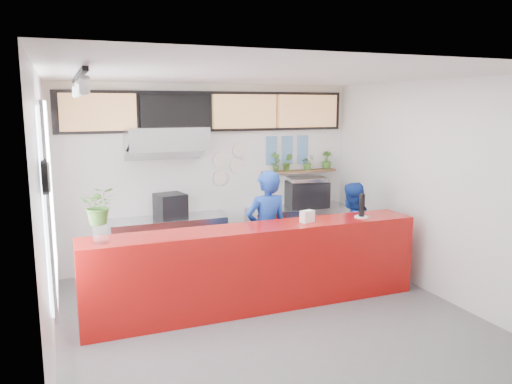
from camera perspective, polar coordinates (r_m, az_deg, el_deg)
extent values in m
plane|color=slate|center=(6.49, 1.51, -14.24)|extent=(5.00, 5.00, 0.00)
plane|color=silver|center=(5.93, 1.65, 13.25)|extent=(5.00, 5.00, 0.00)
plane|color=white|center=(8.36, -5.21, 1.93)|extent=(5.00, 0.00, 5.00)
plane|color=white|center=(5.56, -22.85, -2.86)|extent=(0.00, 5.00, 5.00)
plane|color=white|center=(7.37, 19.73, 0.32)|extent=(0.00, 5.00, 5.00)
cube|color=#A60E0B|center=(6.63, 0.16, -8.59)|extent=(4.50, 0.60, 1.10)
cube|color=beige|center=(8.27, -5.31, 9.49)|extent=(5.00, 0.02, 0.80)
cube|color=#B2B5BA|center=(8.10, -9.95, -6.04)|extent=(1.80, 0.60, 0.90)
cube|color=black|center=(7.96, -9.76, -1.56)|extent=(0.50, 0.50, 0.38)
cube|color=#B2B5BA|center=(7.76, -10.25, 6.03)|extent=(1.20, 0.70, 0.35)
cube|color=#B2B5BA|center=(7.77, -10.20, 4.56)|extent=(1.20, 0.69, 0.31)
cube|color=#B2B5BA|center=(8.83, 4.86, -4.58)|extent=(1.80, 0.60, 0.90)
cube|color=black|center=(8.76, 5.85, -0.23)|extent=(0.75, 0.59, 0.44)
cube|color=silver|center=(8.72, 5.88, 1.45)|extent=(0.74, 0.59, 0.06)
cube|color=brown|center=(8.85, 4.96, 2.38)|extent=(1.40, 0.18, 0.04)
cube|color=tan|center=(7.84, -17.57, 8.69)|extent=(1.10, 0.10, 0.55)
cube|color=black|center=(8.01, -9.18, 9.04)|extent=(1.10, 0.10, 0.55)
cube|color=tan|center=(8.34, -1.28, 9.19)|extent=(1.10, 0.10, 0.55)
cube|color=tan|center=(8.82, 5.89, 9.18)|extent=(1.10, 0.10, 0.55)
cube|color=black|center=(8.24, -5.25, 9.14)|extent=(4.80, 0.04, 0.65)
cube|color=silver|center=(5.82, -22.65, -0.30)|extent=(0.04, 2.20, 1.90)
cube|color=#B2B5BA|center=(5.82, -22.45, -0.29)|extent=(0.03, 2.30, 2.00)
cylinder|color=black|center=(4.58, -22.98, 1.54)|extent=(0.05, 0.30, 0.30)
cylinder|color=white|center=(4.58, -22.60, 1.57)|extent=(0.02, 0.26, 0.26)
cube|color=black|center=(5.45, -19.59, 12.36)|extent=(0.05, 2.40, 0.04)
cylinder|color=silver|center=(8.34, -4.19, 3.66)|extent=(0.24, 0.03, 0.24)
cylinder|color=silver|center=(8.45, -2.24, 3.07)|extent=(0.24, 0.03, 0.24)
cylinder|color=silver|center=(8.38, -4.16, 1.62)|extent=(0.24, 0.03, 0.24)
cylinder|color=silver|center=(8.44, -1.93, 4.78)|extent=(0.24, 0.03, 0.24)
cube|color=#598CBF|center=(8.66, 1.80, 5.57)|extent=(0.20, 0.02, 0.25)
cube|color=#598CBF|center=(8.78, 3.61, 5.62)|extent=(0.20, 0.02, 0.25)
cube|color=#598CBF|center=(8.91, 5.36, 5.66)|extent=(0.20, 0.02, 0.25)
cube|color=#598CBF|center=(8.68, 1.79, 3.93)|extent=(0.20, 0.02, 0.25)
cube|color=#598CBF|center=(8.80, 3.59, 4.00)|extent=(0.20, 0.02, 0.25)
cube|color=#598CBF|center=(8.94, 5.33, 4.06)|extent=(0.20, 0.02, 0.25)
imported|color=#163898|center=(7.11, 1.23, -4.56)|extent=(0.66, 0.46, 1.76)
imported|color=#163898|center=(7.80, 10.79, -4.41)|extent=(0.87, 0.77, 1.50)
imported|color=#3E6F26|center=(8.63, 2.28, 3.49)|extent=(0.20, 0.16, 0.34)
imported|color=#3E6F26|center=(8.73, 3.63, 3.44)|extent=(0.21, 0.19, 0.31)
imported|color=#3E6F26|center=(8.90, 5.91, 3.39)|extent=(0.28, 0.26, 0.26)
imported|color=#3E6F26|center=(9.09, 8.09, 3.65)|extent=(0.21, 0.20, 0.32)
cylinder|color=white|center=(5.98, -17.32, -4.56)|extent=(0.22, 0.22, 0.21)
imported|color=#3E6F26|center=(5.90, -17.49, -1.46)|extent=(0.43, 0.39, 0.43)
cube|color=white|center=(6.74, 5.87, -2.79)|extent=(0.20, 0.16, 0.16)
cylinder|color=white|center=(7.15, 11.96, -2.79)|extent=(0.21, 0.21, 0.02)
cylinder|color=black|center=(7.12, 12.01, -1.49)|extent=(0.09, 0.09, 0.32)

